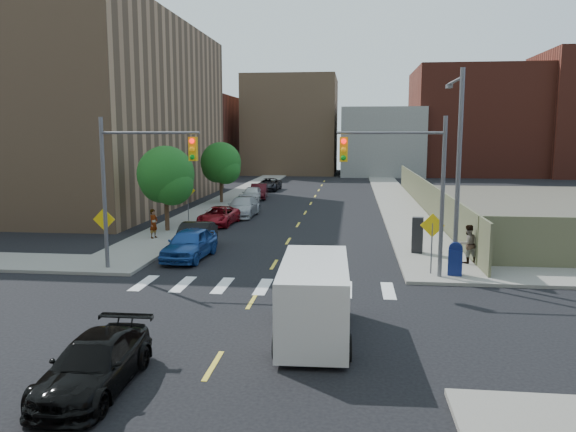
% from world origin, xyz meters
% --- Properties ---
extents(ground, '(160.00, 160.00, 0.00)m').
position_xyz_m(ground, '(0.00, 0.00, 0.00)').
color(ground, black).
rests_on(ground, ground).
extents(sidewalk_nw, '(3.50, 73.00, 0.15)m').
position_xyz_m(sidewalk_nw, '(-7.75, 41.50, 0.07)').
color(sidewalk_nw, gray).
rests_on(sidewalk_nw, ground).
extents(sidewalk_ne, '(3.50, 73.00, 0.15)m').
position_xyz_m(sidewalk_ne, '(7.75, 41.50, 0.07)').
color(sidewalk_ne, gray).
rests_on(sidewalk_ne, ground).
extents(fence_north, '(0.12, 44.00, 2.50)m').
position_xyz_m(fence_north, '(9.60, 28.00, 1.25)').
color(fence_north, '#666647').
rests_on(fence_north, ground).
extents(building_nw, '(22.00, 30.00, 16.00)m').
position_xyz_m(building_nw, '(-22.00, 30.00, 8.00)').
color(building_nw, '#8C6B4C').
rests_on(building_nw, ground).
extents(bg_bldg_west, '(14.00, 18.00, 12.00)m').
position_xyz_m(bg_bldg_west, '(-22.00, 70.00, 6.00)').
color(bg_bldg_west, '#592319').
rests_on(bg_bldg_west, ground).
extents(bg_bldg_midwest, '(14.00, 16.00, 15.00)m').
position_xyz_m(bg_bldg_midwest, '(-6.00, 72.00, 7.50)').
color(bg_bldg_midwest, '#8C6B4C').
rests_on(bg_bldg_midwest, ground).
extents(bg_bldg_center, '(12.00, 16.00, 10.00)m').
position_xyz_m(bg_bldg_center, '(8.00, 70.00, 5.00)').
color(bg_bldg_center, gray).
rests_on(bg_bldg_center, ground).
extents(bg_bldg_east, '(18.00, 18.00, 16.00)m').
position_xyz_m(bg_bldg_east, '(22.00, 72.00, 8.00)').
color(bg_bldg_east, '#592319').
rests_on(bg_bldg_east, ground).
extents(signal_nw, '(4.59, 0.30, 7.00)m').
position_xyz_m(signal_nw, '(-5.98, 6.00, 4.53)').
color(signal_nw, '#59595E').
rests_on(signal_nw, ground).
extents(signal_ne, '(4.59, 0.30, 7.00)m').
position_xyz_m(signal_ne, '(5.98, 6.00, 4.53)').
color(signal_ne, '#59595E').
rests_on(signal_ne, ground).
extents(streetlight_ne, '(0.25, 3.70, 9.00)m').
position_xyz_m(streetlight_ne, '(8.20, 6.90, 5.22)').
color(streetlight_ne, '#59595E').
rests_on(streetlight_ne, ground).
extents(warn_sign_nw, '(1.06, 0.06, 2.83)m').
position_xyz_m(warn_sign_nw, '(-7.80, 6.50, 1.99)').
color(warn_sign_nw, '#59595E').
rests_on(warn_sign_nw, ground).
extents(warn_sign_ne, '(1.06, 0.06, 2.83)m').
position_xyz_m(warn_sign_ne, '(7.20, 6.50, 1.99)').
color(warn_sign_ne, '#59595E').
rests_on(warn_sign_ne, ground).
extents(warn_sign_midwest, '(1.06, 0.06, 2.83)m').
position_xyz_m(warn_sign_midwest, '(-7.80, 20.00, 1.99)').
color(warn_sign_midwest, '#59595E').
rests_on(warn_sign_midwest, ground).
extents(tree_west_near, '(3.66, 3.64, 5.52)m').
position_xyz_m(tree_west_near, '(-8.00, 16.05, 3.48)').
color(tree_west_near, '#332114').
rests_on(tree_west_near, ground).
extents(tree_west_far, '(3.66, 3.64, 5.52)m').
position_xyz_m(tree_west_far, '(-8.00, 31.05, 3.48)').
color(tree_west_far, '#332114').
rests_on(tree_west_far, ground).
extents(parked_car_blue, '(2.14, 4.67, 1.55)m').
position_xyz_m(parked_car_blue, '(-4.40, 8.77, 0.78)').
color(parked_car_blue, '#1B4694').
rests_on(parked_car_blue, ground).
extents(parked_car_black, '(1.78, 4.62, 1.50)m').
position_xyz_m(parked_car_black, '(-4.65, 10.64, 0.75)').
color(parked_car_black, black).
rests_on(parked_car_black, ground).
extents(parked_car_red, '(2.37, 4.68, 1.27)m').
position_xyz_m(parked_car_red, '(-5.42, 19.25, 0.63)').
color(parked_car_red, maroon).
rests_on(parked_car_red, ground).
extents(parked_car_silver, '(2.28, 5.16, 1.47)m').
position_xyz_m(parked_car_silver, '(-4.58, 23.42, 0.74)').
color(parked_car_silver, '#A0A3A8').
rests_on(parked_car_silver, ground).
extents(parked_car_white, '(1.77, 4.23, 1.43)m').
position_xyz_m(parked_car_white, '(-5.50, 32.71, 0.71)').
color(parked_car_white, silver).
rests_on(parked_car_white, ground).
extents(parked_car_maroon, '(1.95, 4.47, 1.43)m').
position_xyz_m(parked_car_maroon, '(-5.28, 35.16, 0.72)').
color(parked_car_maroon, '#380B10').
rests_on(parked_car_maroon, ground).
extents(parked_car_grey, '(2.46, 4.97, 1.35)m').
position_xyz_m(parked_car_grey, '(-5.50, 43.13, 0.68)').
color(parked_car_grey, black).
rests_on(parked_car_grey, ground).
extents(black_sedan, '(1.84, 4.45, 1.29)m').
position_xyz_m(black_sedan, '(-2.56, -5.70, 0.64)').
color(black_sedan, black).
rests_on(black_sedan, ground).
extents(cargo_van, '(2.35, 5.32, 2.40)m').
position_xyz_m(cargo_van, '(2.58, -1.33, 1.26)').
color(cargo_van, silver).
rests_on(cargo_van, ground).
extents(mailbox, '(0.67, 0.56, 1.46)m').
position_xyz_m(mailbox, '(8.21, 6.35, 0.86)').
color(mailbox, navy).
rests_on(mailbox, sidewalk_ne).
extents(payphone, '(0.62, 0.54, 1.85)m').
position_xyz_m(payphone, '(7.09, 10.90, 1.07)').
color(payphone, black).
rests_on(payphone, sidewalk_ne).
extents(pedestrian_west, '(0.57, 0.72, 1.72)m').
position_xyz_m(pedestrian_west, '(-7.92, 13.33, 1.01)').
color(pedestrian_west, gray).
rests_on(pedestrian_west, sidewalk_nw).
extents(pedestrian_east, '(1.10, 1.00, 1.84)m').
position_xyz_m(pedestrian_east, '(9.20, 8.77, 1.07)').
color(pedestrian_east, gray).
rests_on(pedestrian_east, sidewalk_ne).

